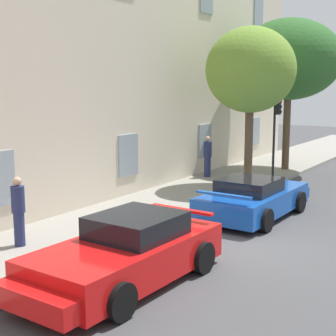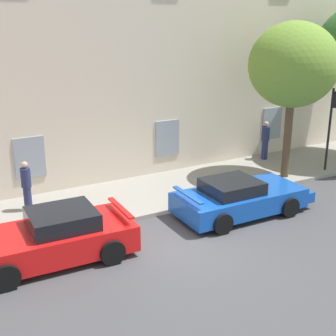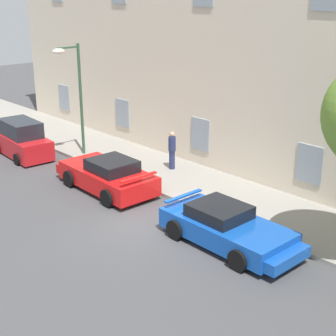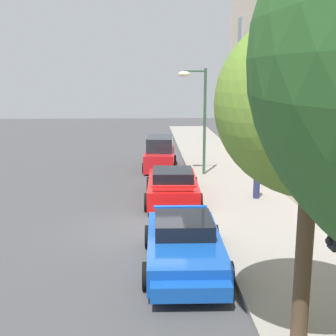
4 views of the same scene
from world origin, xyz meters
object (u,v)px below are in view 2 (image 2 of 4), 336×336
sportscar_yellow_flank (243,197)px  sportscar_red_lead (46,240)px  tree_near_kerb (293,65)px  pedestrian_strolling (265,140)px  pedestrian_admiring (27,185)px  traffic_light (332,115)px

sportscar_yellow_flank → sportscar_red_lead: bearing=179.6°
tree_near_kerb → sportscar_red_lead: bearing=-169.9°
tree_near_kerb → pedestrian_strolling: bearing=68.9°
sportscar_red_lead → tree_near_kerb: 11.32m
sportscar_yellow_flank → tree_near_kerb: (3.68, 1.91, 4.06)m
pedestrian_strolling → pedestrian_admiring: bearing=-176.4°
pedestrian_admiring → sportscar_red_lead: bearing=-95.6°
sportscar_yellow_flank → pedestrian_strolling: bearing=42.7°
sportscar_yellow_flank → tree_near_kerb: bearing=27.4°
sportscar_yellow_flank → pedestrian_admiring: (-6.39, 3.52, 0.46)m
traffic_light → pedestrian_strolling: (-1.24, 2.60, -1.49)m
tree_near_kerb → traffic_light: tree_near_kerb is taller
sportscar_red_lead → pedestrian_strolling: (11.31, 4.17, 0.42)m
tree_near_kerb → traffic_light: (2.13, -0.29, -2.11)m
pedestrian_strolling → sportscar_yellow_flank: bearing=-137.3°
sportscar_red_lead → traffic_light: size_ratio=1.41×
sportscar_red_lead → sportscar_yellow_flank: 6.73m
tree_near_kerb → pedestrian_admiring: bearing=170.9°
sportscar_red_lead → tree_near_kerb: tree_near_kerb is taller
traffic_light → pedestrian_admiring: size_ratio=2.02×
sportscar_red_lead → pedestrian_strolling: size_ratio=2.78×
pedestrian_admiring → tree_near_kerb: bearing=-9.1°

